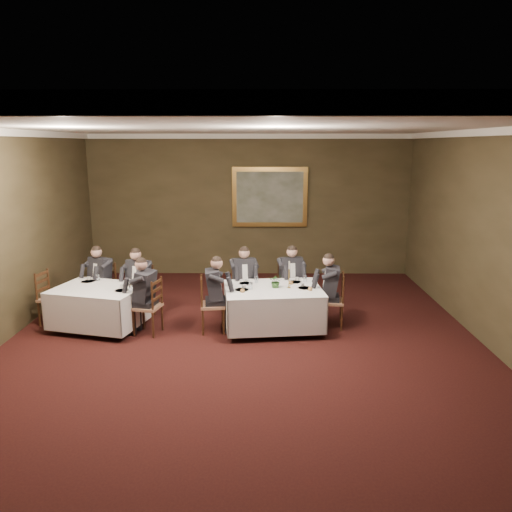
{
  "coord_description": "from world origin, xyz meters",
  "views": [
    {
      "loc": [
        0.29,
        -7.44,
        3.25
      ],
      "look_at": [
        0.2,
        1.91,
        1.15
      ],
      "focal_mm": 35.0,
      "sensor_mm": 36.0,
      "label": 1
    }
  ],
  "objects_px": {
    "diner_main_backright": "(290,287)",
    "diner_sec_backright": "(140,291)",
    "chair_main_endright": "(332,312)",
    "painting": "(270,197)",
    "table_main": "(273,305)",
    "chair_sec_endright": "(149,318)",
    "diner_main_endright": "(332,300)",
    "chair_main_backright": "(290,298)",
    "centerpiece": "(276,280)",
    "chair_sec_endleft": "(53,309)",
    "chair_main_backleft": "(244,300)",
    "chair_sec_backright": "(141,302)",
    "diner_sec_backleft": "(102,288)",
    "diner_sec_endright": "(147,305)",
    "diner_main_backleft": "(244,289)",
    "candlestick": "(289,278)",
    "chair_sec_backleft": "(103,299)",
    "diner_main_endleft": "(213,303)",
    "chair_main_endleft": "(212,316)",
    "table_second": "(99,304)"
  },
  "relations": [
    {
      "from": "chair_sec_endleft",
      "to": "painting",
      "type": "bearing_deg",
      "value": 142.47
    },
    {
      "from": "chair_sec_backright",
      "to": "diner_main_endleft",
      "type": "bearing_deg",
      "value": 171.99
    },
    {
      "from": "diner_main_backleft",
      "to": "diner_main_endleft",
      "type": "distance_m",
      "value": 1.06
    },
    {
      "from": "diner_sec_backleft",
      "to": "diner_sec_backright",
      "type": "relative_size",
      "value": 1.0
    },
    {
      "from": "table_main",
      "to": "diner_main_backleft",
      "type": "relative_size",
      "value": 1.37
    },
    {
      "from": "chair_main_backleft",
      "to": "diner_main_backleft",
      "type": "bearing_deg",
      "value": 90.0
    },
    {
      "from": "table_second",
      "to": "chair_main_backright",
      "type": "bearing_deg",
      "value": 14.97
    },
    {
      "from": "chair_sec_endleft",
      "to": "centerpiece",
      "type": "xyz_separation_m",
      "value": [
        4.09,
        -0.2,
        0.61
      ]
    },
    {
      "from": "diner_main_backright",
      "to": "painting",
      "type": "xyz_separation_m",
      "value": [
        -0.36,
        2.98,
        1.46
      ]
    },
    {
      "from": "chair_sec_endright",
      "to": "diner_main_backleft",
      "type": "bearing_deg",
      "value": -44.17
    },
    {
      "from": "table_main",
      "to": "diner_sec_backright",
      "type": "bearing_deg",
      "value": 165.78
    },
    {
      "from": "diner_main_endleft",
      "to": "chair_sec_endleft",
      "type": "xyz_separation_m",
      "value": [
        -2.98,
        0.35,
        -0.23
      ]
    },
    {
      "from": "centerpiece",
      "to": "diner_main_backleft",
      "type": "bearing_deg",
      "value": 127.75
    },
    {
      "from": "diner_main_endright",
      "to": "chair_main_endleft",
      "type": "bearing_deg",
      "value": 103.31
    },
    {
      "from": "diner_main_backright",
      "to": "centerpiece",
      "type": "distance_m",
      "value": 1.01
    },
    {
      "from": "chair_main_endleft",
      "to": "table_second",
      "type": "bearing_deg",
      "value": -99.78
    },
    {
      "from": "diner_main_backleft",
      "to": "diner_main_endright",
      "type": "distance_m",
      "value": 1.76
    },
    {
      "from": "candlestick",
      "to": "chair_sec_backright",
      "type": "bearing_deg",
      "value": 167.34
    },
    {
      "from": "diner_sec_endright",
      "to": "painting",
      "type": "distance_m",
      "value": 4.89
    },
    {
      "from": "chair_main_backleft",
      "to": "chair_sec_endleft",
      "type": "xyz_separation_m",
      "value": [
        -3.49,
        -0.59,
        0.0
      ]
    },
    {
      "from": "diner_main_endleft",
      "to": "chair_sec_backleft",
      "type": "bearing_deg",
      "value": -119.82
    },
    {
      "from": "diner_main_backleft",
      "to": "diner_sec_backright",
      "type": "height_order",
      "value": "same"
    },
    {
      "from": "chair_main_backleft",
      "to": "chair_main_backright",
      "type": "height_order",
      "value": "same"
    },
    {
      "from": "diner_sec_backleft",
      "to": "candlestick",
      "type": "height_order",
      "value": "diner_sec_backleft"
    },
    {
      "from": "diner_main_backright",
      "to": "diner_sec_backright",
      "type": "relative_size",
      "value": 1.0
    },
    {
      "from": "table_main",
      "to": "chair_sec_endright",
      "type": "bearing_deg",
      "value": -173.77
    },
    {
      "from": "chair_sec_endleft",
      "to": "centerpiece",
      "type": "relative_size",
      "value": 3.87
    },
    {
      "from": "chair_sec_backleft",
      "to": "diner_sec_backright",
      "type": "height_order",
      "value": "diner_sec_backright"
    },
    {
      "from": "diner_sec_backright",
      "to": "chair_sec_endleft",
      "type": "height_order",
      "value": "diner_sec_backright"
    },
    {
      "from": "chair_sec_endright",
      "to": "diner_sec_endright",
      "type": "height_order",
      "value": "diner_sec_endright"
    },
    {
      "from": "chair_sec_endright",
      "to": "candlestick",
      "type": "relative_size",
      "value": 2.01
    },
    {
      "from": "chair_sec_backleft",
      "to": "painting",
      "type": "relative_size",
      "value": 0.54
    },
    {
      "from": "chair_main_endright",
      "to": "painting",
      "type": "relative_size",
      "value": 0.54
    },
    {
      "from": "chair_main_endleft",
      "to": "candlestick",
      "type": "distance_m",
      "value": 1.52
    },
    {
      "from": "diner_main_endright",
      "to": "chair_main_backright",
      "type": "bearing_deg",
      "value": 48.23
    },
    {
      "from": "chair_sec_backright",
      "to": "chair_sec_endright",
      "type": "bearing_deg",
      "value": 131.03
    },
    {
      "from": "diner_sec_backleft",
      "to": "diner_sec_backright",
      "type": "xyz_separation_m",
      "value": [
        0.79,
        -0.2,
        0.0
      ]
    },
    {
      "from": "chair_main_backright",
      "to": "chair_sec_endleft",
      "type": "distance_m",
      "value": 4.46
    },
    {
      "from": "table_main",
      "to": "candlestick",
      "type": "distance_m",
      "value": 0.57
    },
    {
      "from": "chair_main_backleft",
      "to": "chair_sec_backright",
      "type": "xyz_separation_m",
      "value": [
        -1.97,
        -0.17,
        0.0
      ]
    },
    {
      "from": "chair_main_backright",
      "to": "chair_sec_backleft",
      "type": "relative_size",
      "value": 1.0
    },
    {
      "from": "diner_main_backleft",
      "to": "chair_main_backright",
      "type": "bearing_deg",
      "value": 174.43
    },
    {
      "from": "table_second",
      "to": "chair_main_endright",
      "type": "xyz_separation_m",
      "value": [
        4.19,
        0.12,
        -0.17
      ]
    },
    {
      "from": "centerpiece",
      "to": "painting",
      "type": "bearing_deg",
      "value": 90.76
    },
    {
      "from": "diner_main_endleft",
      "to": "diner_sec_backright",
      "type": "height_order",
      "value": "same"
    },
    {
      "from": "diner_sec_backright",
      "to": "chair_sec_endleft",
      "type": "distance_m",
      "value": 1.58
    },
    {
      "from": "table_second",
      "to": "chair_sec_endright",
      "type": "height_order",
      "value": "chair_sec_endright"
    },
    {
      "from": "chair_sec_endleft",
      "to": "candlestick",
      "type": "distance_m",
      "value": 4.38
    },
    {
      "from": "diner_main_endright",
      "to": "chair_main_backleft",
      "type": "bearing_deg",
      "value": 73.46
    },
    {
      "from": "chair_sec_backleft",
      "to": "diner_sec_backleft",
      "type": "height_order",
      "value": "diner_sec_backleft"
    }
  ]
}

